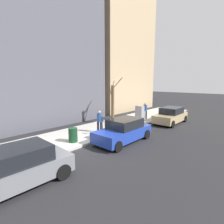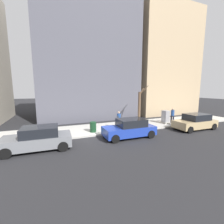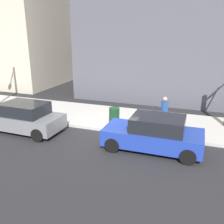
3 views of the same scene
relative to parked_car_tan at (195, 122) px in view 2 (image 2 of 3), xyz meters
The scene contains 13 objects.
ground_plane 9.74m from the parked_car_tan, 82.31° to the left, with size 120.00×120.00×0.00m, color #232326.
sidewalk 10.19m from the parked_car_tan, 71.08° to the left, with size 4.00×36.00×0.15m, color #B2AFA8.
parked_car_tan is the anchor object (origin of this frame).
parked_car_blue 7.15m from the parked_car_tan, 88.97° to the left, with size 1.93×4.21×1.52m.
parked_car_grey 13.87m from the parked_car_tan, 89.98° to the left, with size 2.01×4.24×1.52m.
parking_meter 7.69m from the parked_car_tan, 76.85° to the left, with size 0.14×0.10×1.35m.
utility_box 2.95m from the parked_car_tan, 28.02° to the left, with size 0.83×0.61×1.43m.
bare_tree 5.70m from the parked_car_tan, 45.18° to the left, with size 1.34×1.04×4.19m.
trash_bin 9.93m from the parked_car_tan, 77.20° to the left, with size 0.56×0.56×0.90m, color #14381E.
pedestrian_near_meter 2.60m from the parked_car_tan, 10.75° to the left, with size 0.38×0.36×1.66m.
pedestrian_midblock 7.50m from the parked_car_tan, 70.65° to the left, with size 0.38×0.36×1.66m.
office_tower_left 14.35m from the parked_car_tan, 18.11° to the right, with size 9.91×9.91×16.02m, color tan.
office_block_center 17.08m from the parked_car_tan, 32.29° to the left, with size 12.60×12.60×15.81m, color #4C4C56.
Camera 2 is at (-11.71, 3.14, 3.90)m, focal length 24.00 mm.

